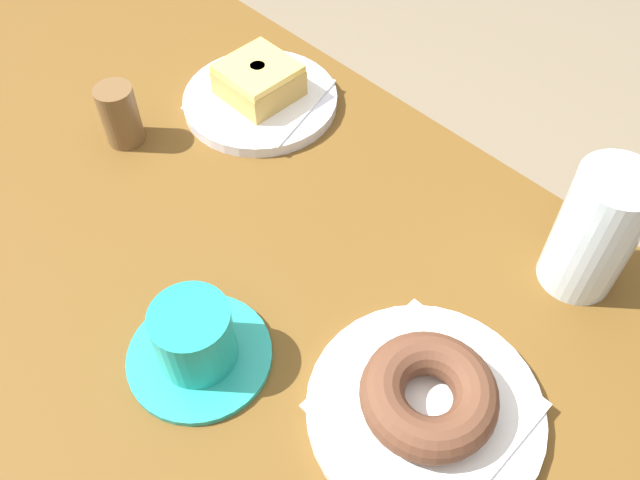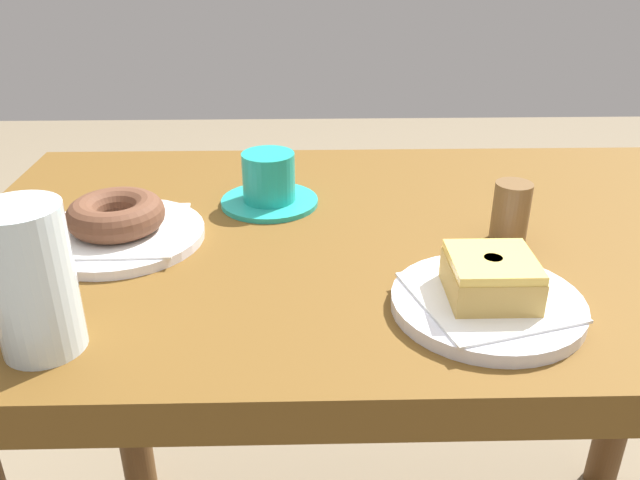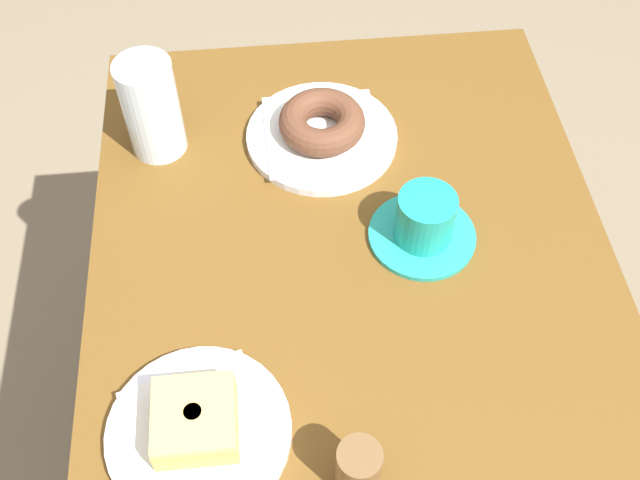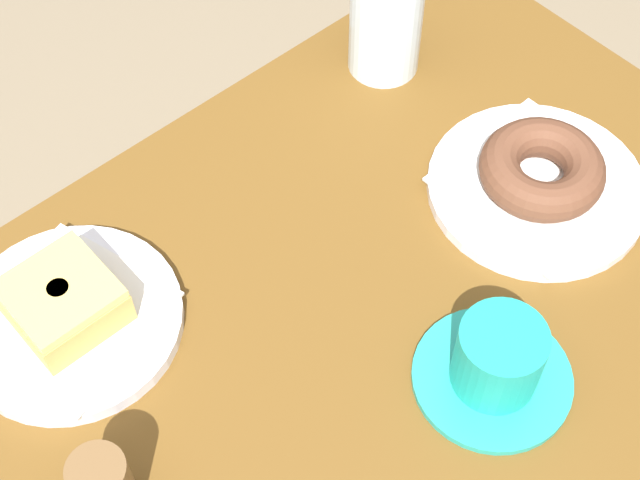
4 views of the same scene
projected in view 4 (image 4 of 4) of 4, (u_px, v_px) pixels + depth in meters
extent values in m
cube|color=brown|center=(253.00, 455.00, 0.78)|extent=(1.14, 0.64, 0.05)
cylinder|color=#56371B|center=(417.00, 219.00, 1.35)|extent=(0.06, 0.06, 0.66)
cylinder|color=white|center=(71.00, 321.00, 0.81)|extent=(0.19, 0.19, 0.01)
cube|color=white|center=(69.00, 315.00, 0.81)|extent=(0.17, 0.17, 0.00)
cube|color=tan|center=(64.00, 304.00, 0.79)|extent=(0.08, 0.08, 0.03)
cube|color=#FED763|center=(59.00, 290.00, 0.77)|extent=(0.08, 0.08, 0.01)
cylinder|color=tan|center=(58.00, 289.00, 0.77)|extent=(0.02, 0.02, 0.00)
cylinder|color=white|center=(536.00, 188.00, 0.90)|extent=(0.21, 0.21, 0.01)
cube|color=white|center=(538.00, 183.00, 0.89)|extent=(0.16, 0.16, 0.00)
torus|color=brown|center=(542.00, 169.00, 0.88)|extent=(0.12, 0.12, 0.04)
cylinder|color=silver|center=(387.00, 12.00, 0.95)|extent=(0.07, 0.07, 0.14)
cylinder|color=teal|center=(492.00, 378.00, 0.79)|extent=(0.13, 0.13, 0.01)
cylinder|color=teal|center=(499.00, 357.00, 0.76)|extent=(0.07, 0.07, 0.07)
cylinder|color=black|center=(504.00, 339.00, 0.73)|extent=(0.06, 0.06, 0.00)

